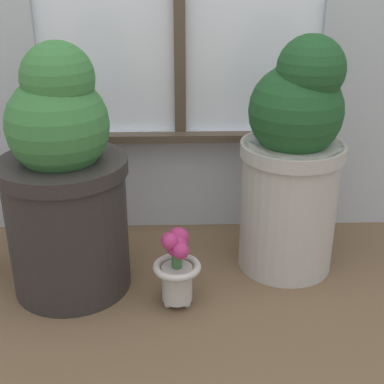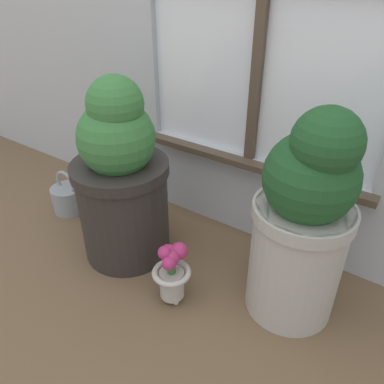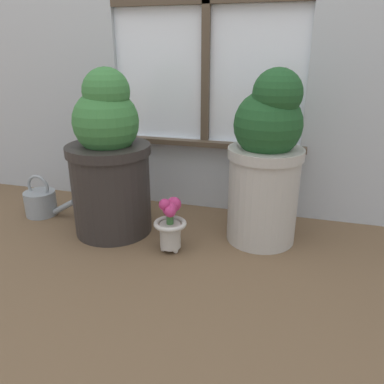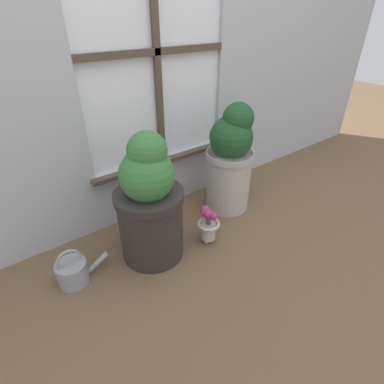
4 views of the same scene
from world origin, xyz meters
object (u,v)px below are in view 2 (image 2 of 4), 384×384
at_px(flower_vase, 172,271).
at_px(watering_can, 69,198).
at_px(potted_plant_left, 121,180).
at_px(potted_plant_right, 303,222).

relative_size(flower_vase, watering_can, 0.85).
relative_size(potted_plant_left, flower_vase, 3.09).
bearing_deg(watering_can, potted_plant_right, 2.23).
height_order(potted_plant_left, flower_vase, potted_plant_left).
bearing_deg(flower_vase, potted_plant_left, 160.89).
height_order(flower_vase, watering_can, flower_vase).
relative_size(potted_plant_left, watering_can, 2.64).
bearing_deg(flower_vase, potted_plant_right, 30.59).
height_order(potted_plant_left, potted_plant_right, potted_plant_right).
distance_m(potted_plant_left, potted_plant_right, 0.64).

